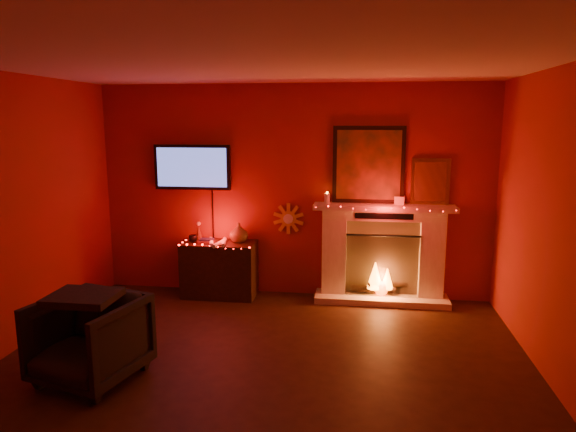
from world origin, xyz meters
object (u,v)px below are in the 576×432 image
Objects in this scene: tv at (192,167)px; console_table at (220,267)px; fireplace at (382,244)px; sunburst_clock at (288,219)px; armchair at (89,339)px.

tv is 1.29× the size of console_table.
tv is at bearing 178.50° from fireplace.
tv reaches higher than console_table.
sunburst_clock reaches higher than armchair.
tv is at bearing -178.76° from sunburst_clock.
sunburst_clock is (1.25, 0.03, -0.65)m from tv.
tv is 1.41m from sunburst_clock.
fireplace is at bearing -1.50° from tv.
fireplace is 2.08m from console_table.
console_table is at bearing -176.44° from fireplace.
fireplace reaches higher than tv.
sunburst_clock is at bearing 175.63° from fireplace.
sunburst_clock is 0.42× the size of console_table.
sunburst_clock is at bearing 1.24° from tv.
sunburst_clock is at bearing 75.51° from armchair.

